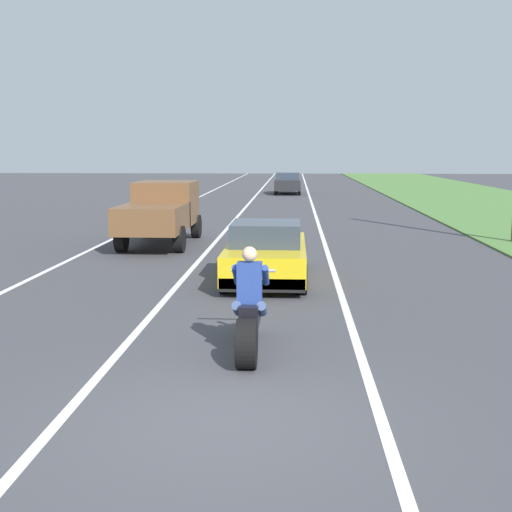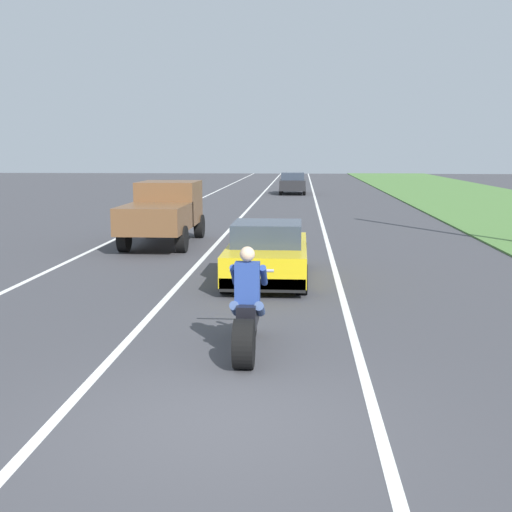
{
  "view_description": "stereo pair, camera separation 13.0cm",
  "coord_description": "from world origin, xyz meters",
  "px_view_note": "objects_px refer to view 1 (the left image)",
  "views": [
    {
      "loc": [
        0.8,
        -6.79,
        2.98
      ],
      "look_at": [
        0.08,
        5.41,
        1.0
      ],
      "focal_mm": 45.57,
      "sensor_mm": 36.0,
      "label": 1
    },
    {
      "loc": [
        0.93,
        -6.78,
        2.98
      ],
      "look_at": [
        0.08,
        5.41,
        1.0
      ],
      "focal_mm": 45.57,
      "sensor_mm": 36.0,
      "label": 2
    }
  ],
  "objects_px": {
    "motorcycle_with_rider": "(250,316)",
    "sports_car_yellow": "(266,253)",
    "pickup_truck_left_lane_brown": "(161,210)",
    "distant_car_far_ahead": "(288,183)"
  },
  "relations": [
    {
      "from": "motorcycle_with_rider",
      "to": "sports_car_yellow",
      "type": "height_order",
      "value": "motorcycle_with_rider"
    },
    {
      "from": "motorcycle_with_rider",
      "to": "pickup_truck_left_lane_brown",
      "type": "distance_m",
      "value": 11.82
    },
    {
      "from": "sports_car_yellow",
      "to": "pickup_truck_left_lane_brown",
      "type": "height_order",
      "value": "pickup_truck_left_lane_brown"
    },
    {
      "from": "pickup_truck_left_lane_brown",
      "to": "distant_car_far_ahead",
      "type": "height_order",
      "value": "pickup_truck_left_lane_brown"
    },
    {
      "from": "sports_car_yellow",
      "to": "motorcycle_with_rider",
      "type": "bearing_deg",
      "value": -89.99
    },
    {
      "from": "pickup_truck_left_lane_brown",
      "to": "distant_car_far_ahead",
      "type": "relative_size",
      "value": 1.2
    },
    {
      "from": "distant_car_far_ahead",
      "to": "pickup_truck_left_lane_brown",
      "type": "bearing_deg",
      "value": -98.59
    },
    {
      "from": "pickup_truck_left_lane_brown",
      "to": "distant_car_far_ahead",
      "type": "distance_m",
      "value": 25.35
    },
    {
      "from": "motorcycle_with_rider",
      "to": "distant_car_far_ahead",
      "type": "height_order",
      "value": "motorcycle_with_rider"
    },
    {
      "from": "sports_car_yellow",
      "to": "pickup_truck_left_lane_brown",
      "type": "relative_size",
      "value": 0.9
    }
  ]
}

